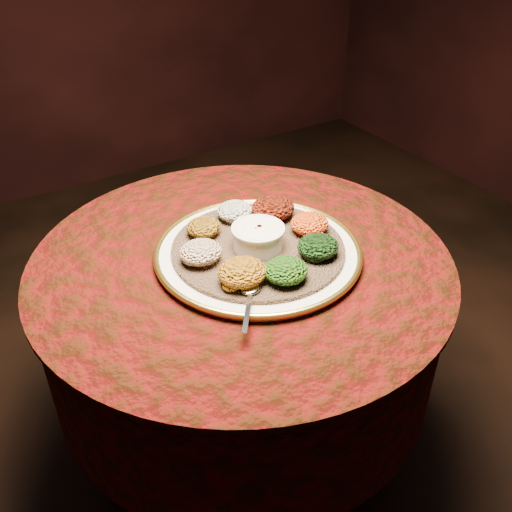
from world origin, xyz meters
TOP-DOWN VIEW (x-y plane):
  - table at (0.00, 0.00)m, footprint 0.96×0.96m
  - platter at (0.03, -0.02)m, footprint 0.59×0.59m
  - injera at (0.03, -0.02)m, footprint 0.42×0.42m
  - stew_bowl at (0.03, -0.02)m, footprint 0.12×0.12m
  - spoon at (-0.07, -0.16)m, footprint 0.10×0.12m
  - portion_ayib at (0.05, 0.11)m, footprint 0.09×0.08m
  - portion_kitfo at (0.13, 0.07)m, footprint 0.11×0.10m
  - portion_tikil at (0.17, -0.03)m, footprint 0.09×0.09m
  - portion_gomen at (0.13, -0.12)m, footprint 0.09×0.09m
  - portion_mixveg at (0.02, -0.15)m, footprint 0.09×0.09m
  - portion_kik at (-0.06, -0.11)m, footprint 0.10×0.10m
  - portion_timatim at (-0.10, -0.00)m, footprint 0.09×0.09m
  - portion_shiro at (-0.05, 0.09)m, footprint 0.08×0.08m

SIDE VIEW (x-z plane):
  - table at x=0.00m, z-range 0.19..0.92m
  - platter at x=0.03m, z-range 0.73..0.76m
  - injera at x=0.03m, z-range 0.75..0.76m
  - spoon at x=-0.07m, z-range 0.76..0.77m
  - portion_shiro at x=-0.05m, z-range 0.76..0.80m
  - portion_ayib at x=0.05m, z-range 0.76..0.80m
  - portion_tikil at x=0.17m, z-range 0.76..0.81m
  - portion_gomen at x=0.13m, z-range 0.76..0.81m
  - portion_timatim at x=-0.10m, z-range 0.76..0.81m
  - portion_mixveg at x=0.02m, z-range 0.76..0.81m
  - portion_kik at x=-0.06m, z-range 0.76..0.81m
  - portion_kitfo at x=0.13m, z-range 0.76..0.81m
  - stew_bowl at x=0.03m, z-range 0.77..0.82m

